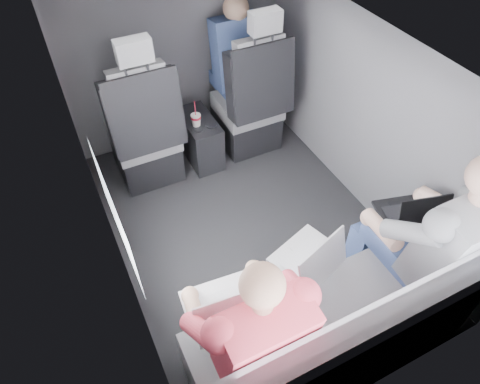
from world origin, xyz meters
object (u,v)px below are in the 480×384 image
rear_bench (341,330)px  laptop_silver (311,257)px  front_seat_left (145,138)px  soda_cup (196,120)px  laptop_black (411,212)px  passenger_rear_right (431,238)px  laptop_white (225,307)px  front_seat_right (251,107)px  passenger_front_right (236,54)px  center_console (200,139)px  passenger_rear_left (247,327)px

rear_bench → laptop_silver: bearing=99.1°
front_seat_left → soda_cup: 0.41m
soda_cup → laptop_silver: size_ratio=0.59×
laptop_black → passenger_rear_right: passenger_rear_right is taller
laptop_white → passenger_rear_right: passenger_rear_right is taller
front_seat_left → laptop_black: size_ratio=3.70×
rear_bench → front_seat_left: bearing=103.3°
laptop_black → front_seat_left: bearing=124.0°
front_seat_left → passenger_rear_right: size_ratio=0.98×
front_seat_right → passenger_front_right: bearing=90.5°
soda_cup → passenger_front_right: (0.49, 0.30, 0.29)m
rear_bench → laptop_silver: 0.43m
passenger_rear_right → front_seat_right: bearing=94.0°
laptop_black → front_seat_right: bearing=96.5°
center_console → laptop_silver: (-0.05, -1.66, 0.43)m
soda_cup → laptop_black: laptop_black is taller
passenger_rear_left → front_seat_right: bearing=62.0°
front_seat_right → rear_bench: 1.96m
center_console → front_seat_left: bearing=-174.9°
front_seat_left → laptop_white: front_seat_left is taller
front_seat_right → laptop_white: (-1.01, -1.68, 0.24)m
center_console → passenger_rear_left: 1.96m
front_seat_left → rear_bench: bearing=-76.7°
laptop_white → front_seat_right: bearing=58.9°
center_console → passenger_front_right: (0.45, 0.22, 0.55)m
center_console → rear_bench: 1.94m
center_console → soda_cup: soda_cup is taller
laptop_black → passenger_rear_left: bearing=-169.8°
laptop_white → laptop_black: size_ratio=1.08×
laptop_white → rear_bench: bearing=-21.6°
passenger_front_right → laptop_white: bearing=-117.5°
center_console → rear_bench: bearing=-90.0°
front_seat_right → laptop_black: 1.63m
front_seat_right → laptop_black: size_ratio=3.70×
center_console → passenger_rear_left: size_ratio=0.40×
laptop_silver → laptop_white: bearing=-173.1°
laptop_white → laptop_black: laptop_white is taller
front_seat_left → laptop_silver: (0.40, -1.62, 0.23)m
rear_bench → passenger_rear_right: size_ratio=1.24×
laptop_silver → passenger_rear_right: passenger_rear_right is taller
front_seat_right → laptop_white: bearing=-121.1°
passenger_rear_left → passenger_front_right: bearing=65.1°
passenger_front_right → laptop_silver: bearing=-104.7°
front_seat_right → passenger_rear_left: (-0.96, -1.81, 0.22)m
front_seat_left → passenger_rear_left: (-0.06, -1.81, 0.22)m
laptop_black → passenger_front_right: size_ratio=0.43×
center_console → passenger_rear_left: passenger_rear_left is taller
laptop_white → passenger_rear_right: 1.14m
rear_bench → laptop_black: (0.63, 0.30, 0.32)m
front_seat_right → laptop_white: size_ratio=3.44×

